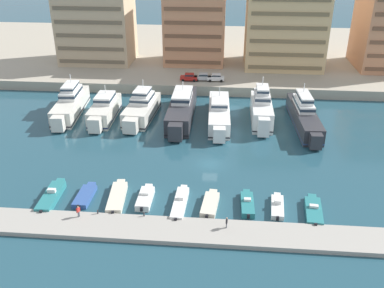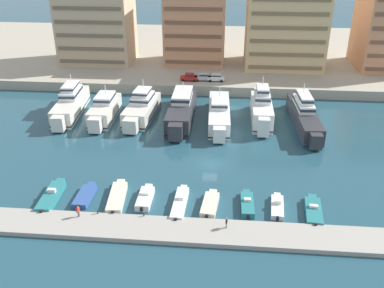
# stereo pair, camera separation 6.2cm
# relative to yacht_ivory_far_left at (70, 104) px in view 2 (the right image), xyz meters

# --- Properties ---
(ground_plane) EXTENTS (400.00, 400.00, 0.00)m
(ground_plane) POSITION_rel_yacht_ivory_far_left_xyz_m (30.39, -19.30, -2.25)
(ground_plane) COLOR #234C5B
(quay_promenade) EXTENTS (180.00, 70.00, 2.28)m
(quay_promenade) POSITION_rel_yacht_ivory_far_left_xyz_m (30.39, 48.12, -1.11)
(quay_promenade) COLOR #ADA38E
(quay_promenade) RESTS_ON ground
(pier_dock) EXTENTS (120.00, 5.13, 0.63)m
(pier_dock) POSITION_rel_yacht_ivory_far_left_xyz_m (30.39, -37.62, -1.93)
(pier_dock) COLOR #A8A399
(pier_dock) RESTS_ON ground
(yacht_ivory_far_left) EXTENTS (5.57, 19.76, 7.88)m
(yacht_ivory_far_left) POSITION_rel_yacht_ivory_far_left_xyz_m (0.00, 0.00, 0.00)
(yacht_ivory_far_left) COLOR silver
(yacht_ivory_far_left) RESTS_ON ground
(yacht_ivory_left) EXTENTS (4.49, 15.64, 6.61)m
(yacht_ivory_left) POSITION_rel_yacht_ivory_far_left_xyz_m (7.81, -2.04, -0.28)
(yacht_ivory_left) COLOR silver
(yacht_ivory_left) RESTS_ON ground
(yacht_ivory_mid_left) EXTENTS (5.90, 17.19, 7.52)m
(yacht_ivory_mid_left) POSITION_rel_yacht_ivory_far_left_xyz_m (15.29, -0.86, -0.15)
(yacht_ivory_mid_left) COLOR silver
(yacht_ivory_mid_left) RESTS_ON ground
(yacht_charcoal_center_left) EXTENTS (4.74, 22.71, 7.03)m
(yacht_charcoal_center_left) POSITION_rel_yacht_ivory_far_left_xyz_m (23.58, -0.55, -0.10)
(yacht_charcoal_center_left) COLOR #333338
(yacht_charcoal_center_left) RESTS_ON ground
(yacht_white_center) EXTENTS (4.76, 20.97, 6.32)m
(yacht_white_center) POSITION_rel_yacht_ivory_far_left_xyz_m (31.29, -1.39, -0.39)
(yacht_white_center) COLOR white
(yacht_white_center) RESTS_ON ground
(yacht_white_center_right) EXTENTS (3.95, 16.44, 8.79)m
(yacht_white_center_right) POSITION_rel_yacht_ivory_far_left_xyz_m (39.78, -0.52, 0.38)
(yacht_white_center_right) COLOR white
(yacht_white_center_right) RESTS_ON ground
(yacht_charcoal_mid_right) EXTENTS (4.82, 22.52, 7.80)m
(yacht_charcoal_mid_right) POSITION_rel_yacht_ivory_far_left_xyz_m (48.09, -1.68, -0.07)
(yacht_charcoal_mid_right) COLOR #333338
(yacht_charcoal_mid_right) RESTS_ON ground
(motorboat_teal_far_left) EXTENTS (2.38, 8.66, 1.55)m
(motorboat_teal_far_left) POSITION_rel_yacht_ivory_far_left_xyz_m (8.05, -31.62, -1.73)
(motorboat_teal_far_left) COLOR teal
(motorboat_teal_far_left) RESTS_ON ground
(motorboat_blue_left) EXTENTS (2.18, 6.56, 0.82)m
(motorboat_blue_left) POSITION_rel_yacht_ivory_far_left_xyz_m (12.78, -30.85, -1.88)
(motorboat_blue_left) COLOR #33569E
(motorboat_blue_left) RESTS_ON ground
(motorboat_cream_mid_left) EXTENTS (2.82, 8.55, 0.96)m
(motorboat_cream_mid_left) POSITION_rel_yacht_ivory_far_left_xyz_m (17.56, -30.98, -1.76)
(motorboat_cream_mid_left) COLOR beige
(motorboat_cream_mid_left) RESTS_ON ground
(motorboat_white_center_left) EXTENTS (1.97, 6.33, 1.34)m
(motorboat_white_center_left) POSITION_rel_yacht_ivory_far_left_xyz_m (21.65, -30.84, -1.74)
(motorboat_white_center_left) COLOR white
(motorboat_white_center_left) RESTS_ON ground
(motorboat_white_center) EXTENTS (1.94, 8.62, 1.34)m
(motorboat_white_center) POSITION_rel_yacht_ivory_far_left_xyz_m (26.77, -31.70, -1.77)
(motorboat_white_center) COLOR white
(motorboat_white_center) RESTS_ON ground
(motorboat_cream_center_right) EXTENTS (2.55, 6.70, 0.99)m
(motorboat_cream_center_right) POSITION_rel_yacht_ivory_far_left_xyz_m (31.01, -31.66, -1.75)
(motorboat_cream_center_right) COLOR beige
(motorboat_cream_center_right) RESTS_ON ground
(motorboat_teal_mid_right) EXTENTS (1.88, 6.55, 1.22)m
(motorboat_teal_mid_right) POSITION_rel_yacht_ivory_far_left_xyz_m (36.22, -31.00, -1.79)
(motorboat_teal_mid_right) COLOR teal
(motorboat_teal_mid_right) RESTS_ON ground
(motorboat_white_right) EXTENTS (2.12, 6.31, 1.28)m
(motorboat_white_right) POSITION_rel_yacht_ivory_far_left_xyz_m (40.39, -31.15, -1.85)
(motorboat_white_right) COLOR white
(motorboat_white_right) RESTS_ON ground
(motorboat_teal_far_right) EXTENTS (2.72, 7.42, 1.23)m
(motorboat_teal_far_right) POSITION_rel_yacht_ivory_far_left_xyz_m (45.24, -31.83, -1.80)
(motorboat_teal_far_right) COLOR teal
(motorboat_teal_far_right) RESTS_ON ground
(car_red_far_left) EXTENTS (4.13, 1.99, 1.80)m
(car_red_far_left) POSITION_rel_yacht_ivory_far_left_xyz_m (23.46, 17.14, 1.01)
(car_red_far_left) COLOR red
(car_red_far_left) RESTS_ON quay_promenade
(car_silver_left) EXTENTS (4.20, 2.12, 1.80)m
(car_silver_left) POSITION_rel_yacht_ivory_far_left_xyz_m (26.79, 17.56, 1.01)
(car_silver_left) COLOR #B7BCC1
(car_silver_left) RESTS_ON quay_promenade
(car_white_mid_left) EXTENTS (4.17, 2.07, 1.80)m
(car_white_mid_left) POSITION_rel_yacht_ivory_far_left_xyz_m (29.90, 17.41, 1.01)
(car_white_mid_left) COLOR white
(car_white_mid_left) RESTS_ON quay_promenade
(apartment_block_far_left) EXTENTS (19.25, 14.14, 22.57)m
(apartment_block_far_left) POSITION_rel_yacht_ivory_far_left_xyz_m (-2.87, 32.45, 10.37)
(apartment_block_far_left) COLOR #C6AD89
(apartment_block_far_left) RESTS_ON quay_promenade
(apartment_block_left) EXTENTS (16.07, 12.55, 22.48)m
(apartment_block_left) POSITION_rel_yacht_ivory_far_left_xyz_m (23.52, 33.44, 10.35)
(apartment_block_left) COLOR tan
(apartment_block_left) RESTS_ON quay_promenade
(apartment_block_mid_left) EXTENTS (20.28, 16.39, 25.26)m
(apartment_block_mid_left) POSITION_rel_yacht_ivory_far_left_xyz_m (46.91, 32.68, 11.71)
(apartment_block_mid_left) COLOR #E0BC84
(apartment_block_mid_left) RESTS_ON quay_promenade
(pedestrian_near_edge) EXTENTS (0.26, 0.61, 1.59)m
(pedestrian_near_edge) POSITION_rel_yacht_ivory_far_left_xyz_m (33.36, -36.84, -0.67)
(pedestrian_near_edge) COLOR #4C515B
(pedestrian_near_edge) RESTS_ON pier_dock
(pedestrian_mid_deck) EXTENTS (0.42, 0.57, 1.66)m
(pedestrian_mid_deck) POSITION_rel_yacht_ivory_far_left_xyz_m (13.67, -36.21, -0.63)
(pedestrian_mid_deck) COLOR #4C515B
(pedestrian_mid_deck) RESTS_ON pier_dock
(bollard_west) EXTENTS (0.20, 0.20, 0.61)m
(bollard_west) POSITION_rel_yacht_ivory_far_left_xyz_m (15.98, -35.31, -1.29)
(bollard_west) COLOR #2D2D33
(bollard_west) RESTS_ON pier_dock
(bollard_west_mid) EXTENTS (0.20, 0.20, 0.61)m
(bollard_west_mid) POSITION_rel_yacht_ivory_far_left_xyz_m (22.31, -35.31, -1.29)
(bollard_west_mid) COLOR #2D2D33
(bollard_west_mid) RESTS_ON pier_dock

